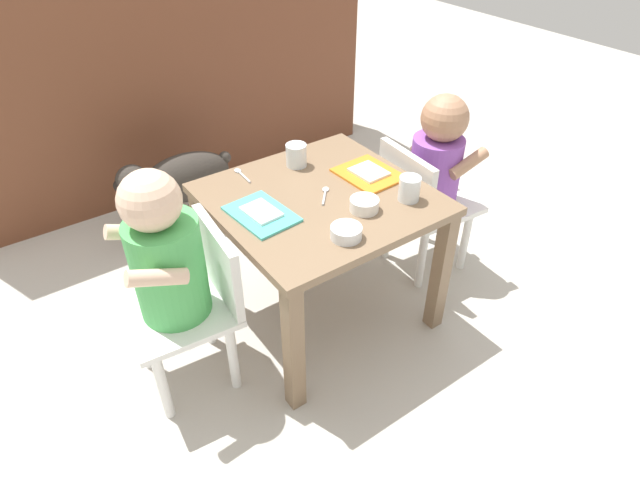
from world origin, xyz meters
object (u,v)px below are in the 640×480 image
seated_child_left (171,264)px  food_tray_right (369,173)px  food_tray_left (261,214)px  dining_table (320,217)px  veggie_bowl_far (364,204)px  water_cup_left (409,190)px  dog (179,179)px  spoon_by_left_tray (325,194)px  seated_child_right (434,166)px  cereal_bowl_left_side (346,232)px  water_cup_right (296,156)px  spoon_by_right_tray (241,174)px

seated_child_left → food_tray_right: (0.65, 0.01, 0.04)m
food_tray_left → dining_table: bearing=-2.8°
veggie_bowl_far → water_cup_left: bearing=-12.4°
dog → veggie_bowl_far: 0.94m
spoon_by_left_tray → veggie_bowl_far: bearing=-72.1°
seated_child_right → food_tray_right: size_ratio=3.34×
dining_table → dog: (-0.16, 0.74, -0.17)m
seated_child_left → dog: size_ratio=1.46×
cereal_bowl_left_side → spoon_by_left_tray: (0.08, 0.20, -0.01)m
spoon_by_left_tray → water_cup_left: bearing=-41.5°
seated_child_left → water_cup_right: bearing=21.0°
food_tray_right → veggie_bowl_far: bearing=-133.3°
seated_child_right → water_cup_left: size_ratio=9.17×
seated_child_left → food_tray_left: 0.28m
seated_child_left → water_cup_left: seated_child_left is taller
seated_child_right → cereal_bowl_left_side: bearing=-159.1°
dining_table → water_cup_left: water_cup_left is taller
spoon_by_left_tray → food_tray_right: bearing=4.3°
food_tray_left → dog: bearing=87.3°
seated_child_right → spoon_by_right_tray: seated_child_right is taller
dining_table → food_tray_right: food_tray_right is taller
dog → spoon_by_left_tray: (0.17, -0.74, 0.25)m
dining_table → food_tray_left: size_ratio=2.90×
spoon_by_left_tray → seated_child_left: bearing=-179.9°
seated_child_left → food_tray_right: seated_child_left is taller
seated_child_left → veggie_bowl_far: (0.52, -0.13, 0.05)m
veggie_bowl_far → spoon_by_left_tray: veggie_bowl_far is taller
seated_child_right → water_cup_left: 0.32m
seated_child_left → dog: 0.83m
water_cup_right → cereal_bowl_left_side: bearing=-105.1°
food_tray_left → cereal_bowl_left_side: cereal_bowl_left_side is taller
food_tray_right → water_cup_right: water_cup_right is taller
cereal_bowl_left_side → spoon_by_right_tray: (-0.06, 0.44, -0.01)m
water_cup_left → food_tray_left: bearing=155.9°
food_tray_left → cereal_bowl_left_side: (0.13, -0.21, 0.01)m
seated_child_right → food_tray_left: bearing=178.7°
food_tray_right → food_tray_left: bearing=180.0°
water_cup_right → veggie_bowl_far: 0.32m
water_cup_right → food_tray_left: bearing=-142.3°
veggie_bowl_far → seated_child_right: bearing=17.4°
food_tray_left → water_cup_left: bearing=-24.1°
spoon_by_right_tray → seated_child_left: bearing=-144.1°
dining_table → food_tray_right: size_ratio=3.06×
seated_child_right → seated_child_left: bearing=179.9°
water_cup_left → spoon_by_right_tray: bearing=128.8°
dining_table → veggie_bowl_far: bearing=-67.0°
seated_child_right → spoon_by_left_tray: seated_child_right is taller
seated_child_right → dog: 0.99m
dining_table → spoon_by_right_tray: bearing=118.2°
food_tray_left → veggie_bowl_far: size_ratio=2.54×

